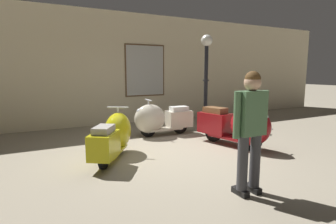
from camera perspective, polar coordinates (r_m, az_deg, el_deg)
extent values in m
plane|color=gray|center=(5.66, 0.94, -8.46)|extent=(60.00, 60.00, 0.00)
cube|color=beige|center=(8.80, -10.59, 8.92)|extent=(18.00, 0.20, 3.47)
cube|color=brown|center=(9.00, -4.82, 8.66)|extent=(1.37, 0.03, 1.67)
cube|color=#B2B2AD|center=(8.98, -4.78, 8.66)|extent=(1.29, 0.01, 1.59)
cylinder|color=black|center=(5.66, -10.24, -6.56)|extent=(0.28, 0.37, 0.39)
cylinder|color=silver|center=(5.66, -10.24, -6.56)|extent=(0.17, 0.20, 0.17)
cylinder|color=black|center=(4.82, -13.32, -9.35)|extent=(0.28, 0.37, 0.39)
cylinder|color=silver|center=(4.82, -13.32, -9.35)|extent=(0.17, 0.20, 0.17)
cube|color=gold|center=(5.24, -11.65, -8.05)|extent=(0.80, 0.96, 0.05)
ellipsoid|color=gold|center=(5.55, -10.46, -3.93)|extent=(0.87, 0.96, 0.74)
cube|color=gold|center=(4.79, -13.25, -6.78)|extent=(0.69, 0.76, 0.43)
cube|color=gray|center=(4.73, -13.36, -3.60)|extent=(0.48, 0.54, 0.12)
sphere|color=silver|center=(5.76, -9.75, -1.39)|extent=(0.15, 0.15, 0.15)
cylinder|color=silver|center=(5.51, -10.47, -0.43)|extent=(0.04, 0.04, 0.27)
cylinder|color=silver|center=(5.49, -10.51, 0.97)|extent=(0.37, 0.26, 0.03)
cube|color=silver|center=(5.63, -12.86, -4.32)|extent=(0.37, 0.55, 0.02)
cylinder|color=black|center=(6.91, -4.19, -3.69)|extent=(0.39, 0.09, 0.39)
cylinder|color=silver|center=(6.91, -4.19, -3.69)|extent=(0.18, 0.10, 0.17)
cylinder|color=black|center=(7.28, 2.56, -3.04)|extent=(0.39, 0.09, 0.39)
cylinder|color=silver|center=(7.28, 2.56, -3.04)|extent=(0.18, 0.10, 0.17)
cube|color=beige|center=(7.09, -0.72, -3.52)|extent=(0.93, 0.38, 0.05)
ellipsoid|color=beige|center=(6.87, -3.84, -1.41)|extent=(0.83, 0.53, 0.74)
cube|color=beige|center=(7.23, 2.30, -1.41)|extent=(0.67, 0.41, 0.43)
cube|color=silver|center=(7.19, 2.31, 0.72)|extent=(0.47, 0.29, 0.12)
sphere|color=silver|center=(6.74, -6.00, 0.12)|extent=(0.15, 0.15, 0.15)
cylinder|color=silver|center=(6.81, -4.10, 1.37)|extent=(0.04, 0.04, 0.27)
cylinder|color=silver|center=(6.80, -4.11, 2.51)|extent=(0.05, 0.43, 0.03)
cylinder|color=black|center=(5.98, 17.17, -5.77)|extent=(0.19, 0.44, 0.43)
cylinder|color=silver|center=(5.98, 17.17, -5.77)|extent=(0.15, 0.21, 0.20)
cylinder|color=black|center=(6.55, 9.45, -4.26)|extent=(0.19, 0.44, 0.43)
cylinder|color=silver|center=(6.55, 9.45, -4.26)|extent=(0.15, 0.21, 0.20)
cube|color=maroon|center=(6.25, 13.12, -5.18)|extent=(0.63, 1.09, 0.05)
ellipsoid|color=maroon|center=(5.94, 16.85, -2.79)|extent=(0.77, 1.02, 0.82)
cube|color=maroon|center=(6.47, 9.80, -2.26)|extent=(0.60, 0.82, 0.48)
cube|color=brown|center=(6.42, 9.87, 0.40)|extent=(0.42, 0.58, 0.13)
sphere|color=silver|center=(5.75, 19.53, -0.99)|extent=(0.16, 0.16, 0.16)
cylinder|color=silver|center=(5.86, 17.28, 0.79)|extent=(0.05, 0.05, 0.30)
cylinder|color=silver|center=(5.84, 17.35, 2.27)|extent=(0.47, 0.15, 0.03)
cube|color=silver|center=(6.18, 18.18, -2.93)|extent=(0.19, 0.71, 0.03)
cylinder|color=black|center=(8.27, 7.78, -2.45)|extent=(0.28, 0.28, 0.18)
cylinder|color=black|center=(8.13, 7.95, 5.84)|extent=(0.11, 0.11, 2.21)
torus|color=black|center=(8.12, 7.96, 6.61)|extent=(0.19, 0.19, 0.04)
sphere|color=white|center=(8.17, 8.13, 14.64)|extent=(0.33, 0.33, 0.33)
cube|color=black|center=(4.09, 17.31, -15.10)|extent=(0.10, 0.26, 0.08)
cylinder|color=#38383D|center=(3.92, 17.81, -9.13)|extent=(0.14, 0.14, 0.82)
cube|color=black|center=(3.95, 14.92, -15.88)|extent=(0.10, 0.26, 0.08)
cylinder|color=#38383D|center=(3.77, 15.39, -9.72)|extent=(0.14, 0.14, 0.82)
cube|color=#4C724C|center=(3.71, 17.03, -0.23)|extent=(0.38, 0.20, 0.58)
cylinder|color=#4C724C|center=(3.87, 19.54, -0.13)|extent=(0.09, 0.09, 0.60)
cylinder|color=#4C724C|center=(3.55, 14.29, -0.65)|extent=(0.09, 0.09, 0.60)
sphere|color=tan|center=(3.67, 17.30, 5.89)|extent=(0.22, 0.22, 0.22)
sphere|color=brown|center=(3.67, 17.34, 6.66)|extent=(0.20, 0.20, 0.20)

